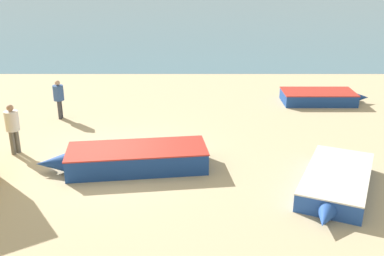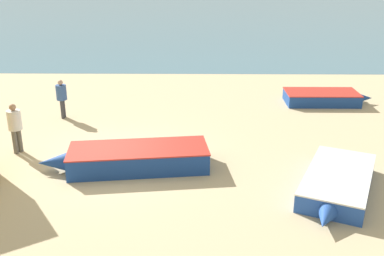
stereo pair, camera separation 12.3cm
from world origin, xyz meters
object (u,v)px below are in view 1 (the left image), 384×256
fisherman_0 (14,124)px  fishing_rowboat_0 (322,97)px  fishing_rowboat_2 (338,182)px  fisherman_1 (60,96)px  fishing_rowboat_1 (133,158)px

fisherman_0 → fishing_rowboat_0: bearing=-113.2°
fishing_rowboat_2 → fisherman_0: bearing=-80.5°
fisherman_0 → fisherman_1: size_ratio=1.07×
fisherman_0 → fisherman_1: 3.61m
fishing_rowboat_1 → fisherman_1: size_ratio=3.29×
fisherman_1 → fishing_rowboat_1: bearing=126.2°
fishing_rowboat_0 → fishing_rowboat_1: size_ratio=0.74×
fishing_rowboat_1 → fisherman_1: (-3.50, 4.74, 0.61)m
fishing_rowboat_0 → fisherman_0: fisherman_0 is taller
fishing_rowboat_1 → fisherman_0: 4.22m
fishing_rowboat_0 → fishing_rowboat_2: fishing_rowboat_0 is taller
fishing_rowboat_2 → fisherman_0: (-9.85, 2.60, 0.75)m
fishing_rowboat_0 → fishing_rowboat_2: bearing=-102.3°
fisherman_0 → fishing_rowboat_2: bearing=-154.1°
fishing_rowboat_0 → fishing_rowboat_1: 10.28m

